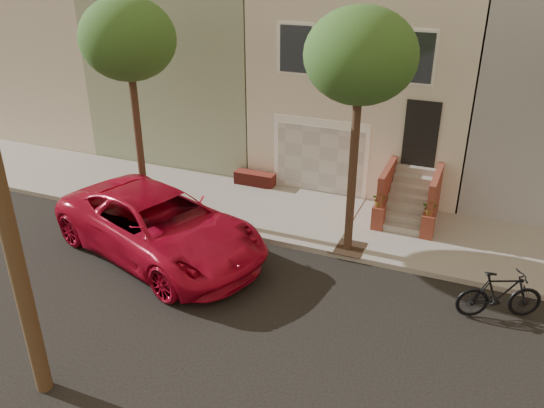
% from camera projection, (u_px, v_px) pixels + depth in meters
% --- Properties ---
extents(ground, '(90.00, 90.00, 0.00)m').
position_uv_depth(ground, '(256.00, 327.00, 12.15)').
color(ground, black).
rests_on(ground, ground).
extents(sidewalk, '(40.00, 3.70, 0.15)m').
position_uv_depth(sidewalk, '(328.00, 221.00, 16.58)').
color(sidewalk, gray).
rests_on(sidewalk, ground).
extents(house_row, '(33.10, 11.70, 7.00)m').
position_uv_depth(house_row, '(380.00, 65.00, 19.91)').
color(house_row, '#BEB4A2').
rests_on(house_row, sidewalk).
extents(tree_left, '(2.70, 2.57, 6.30)m').
position_uv_depth(tree_left, '(128.00, 40.00, 15.02)').
color(tree_left, '#2D2116').
rests_on(tree_left, sidewalk).
extents(tree_mid, '(2.70, 2.57, 6.30)m').
position_uv_depth(tree_mid, '(360.00, 58.00, 12.79)').
color(tree_mid, '#2D2116').
rests_on(tree_mid, sidewalk).
extents(pickup_truck, '(6.92, 4.79, 1.76)m').
position_uv_depth(pickup_truck, '(160.00, 226.00, 14.61)').
color(pickup_truck, '#AF0A26').
rests_on(pickup_truck, ground).
extents(motorcycle, '(2.00, 1.26, 1.16)m').
position_uv_depth(motorcycle, '(500.00, 295.00, 12.26)').
color(motorcycle, black).
rests_on(motorcycle, ground).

